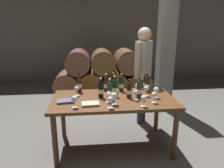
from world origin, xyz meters
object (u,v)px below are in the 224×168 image
(wine_bottle_7, at_px, (110,90))
(wine_glass_7, at_px, (109,95))
(wine_bottle_8, at_px, (121,84))
(wine_bottle_9, at_px, (129,90))
(wine_bottle_3, at_px, (106,84))
(wine_glass_1, at_px, (146,89))
(wine_glass_5, at_px, (156,90))
(wine_bottle_1, at_px, (113,83))
(wine_glass_10, at_px, (138,86))
(wine_glass_0, at_px, (114,96))
(wine_glass_4, at_px, (154,95))
(leather_ledger, at_px, (66,101))
(wine_bottle_6, at_px, (101,89))
(tasting_notebook, at_px, (90,104))
(wine_bottle_4, at_px, (139,89))
(wine_glass_2, at_px, (144,99))
(wine_glass_3, at_px, (77,89))
(wine_bottle_2, at_px, (114,87))
(wine_glass_9, at_px, (136,93))
(dining_table, at_px, (113,104))
(wine_bottle_0, at_px, (147,84))
(wine_bottle_10, at_px, (146,82))
(sommelier_presenting, at_px, (143,67))
(wine_glass_6, at_px, (110,100))

(wine_bottle_7, bearing_deg, wine_glass_7, -101.40)
(wine_bottle_8, distance_m, wine_bottle_9, 0.31)
(wine_bottle_3, xyz_separation_m, wine_bottle_7, (0.02, -0.36, 0.01))
(wine_glass_1, relative_size, wine_glass_5, 1.00)
(wine_bottle_9, height_order, wine_glass_7, wine_bottle_9)
(wine_bottle_1, height_order, wine_glass_10, wine_bottle_1)
(wine_glass_0, bearing_deg, wine_bottle_9, 45.53)
(wine_glass_4, bearing_deg, leather_ledger, 173.18)
(wine_bottle_6, bearing_deg, tasting_notebook, -118.45)
(wine_bottle_4, height_order, leather_ledger, wine_bottle_4)
(wine_glass_4, xyz_separation_m, tasting_notebook, (-0.83, 0.00, -0.09))
(wine_bottle_7, relative_size, wine_bottle_9, 1.07)
(wine_glass_2, relative_size, wine_glass_3, 1.00)
(wine_bottle_1, relative_size, wine_glass_1, 1.91)
(wine_bottle_8, bearing_deg, wine_glass_5, -38.86)
(wine_glass_4, bearing_deg, wine_glass_0, -178.55)
(wine_bottle_2, distance_m, wine_glass_3, 0.54)
(wine_bottle_8, bearing_deg, wine_glass_0, -107.51)
(wine_glass_9, bearing_deg, wine_bottle_7, 166.60)
(wine_bottle_2, xyz_separation_m, tasting_notebook, (-0.35, -0.32, -0.12))
(dining_table, xyz_separation_m, wine_bottle_7, (-0.06, -0.02, 0.22))
(wine_bottle_0, bearing_deg, wine_bottle_9, -142.88)
(wine_glass_2, distance_m, wine_glass_7, 0.46)
(wine_bottle_10, xyz_separation_m, wine_glass_2, (-0.21, -0.70, -0.02))
(wine_glass_2, bearing_deg, wine_glass_3, 149.93)
(wine_bottle_8, height_order, leather_ledger, wine_bottle_8)
(wine_bottle_0, relative_size, wine_glass_7, 2.05)
(wine_glass_2, relative_size, wine_glass_10, 0.90)
(wine_bottle_2, distance_m, sommelier_presenting, 0.88)
(wine_glass_5, relative_size, wine_glass_9, 1.07)
(wine_bottle_1, relative_size, leather_ledger, 1.34)
(wine_glass_2, xyz_separation_m, wine_glass_7, (-0.42, 0.19, -0.00))
(wine_bottle_4, bearing_deg, sommelier_presenting, 72.43)
(wine_glass_6, bearing_deg, leather_ledger, 155.18)
(wine_bottle_8, bearing_deg, wine_bottle_10, 7.05)
(wine_bottle_0, xyz_separation_m, sommelier_presenting, (0.06, 0.50, 0.16))
(wine_bottle_7, bearing_deg, wine_bottle_6, 147.88)
(wine_bottle_4, xyz_separation_m, wine_glass_0, (-0.38, -0.22, -0.02))
(wine_bottle_10, distance_m, tasting_notebook, 1.05)
(wine_bottle_6, bearing_deg, wine_glass_10, 10.66)
(wine_glass_3, bearing_deg, wine_bottle_7, -20.86)
(wine_glass_7, bearing_deg, wine_bottle_6, 114.49)
(wine_glass_1, bearing_deg, wine_bottle_6, 178.87)
(wine_glass_7, bearing_deg, wine_bottle_3, 89.59)
(wine_glass_3, xyz_separation_m, wine_glass_10, (0.90, 0.00, 0.01))
(wine_bottle_3, height_order, wine_bottle_8, wine_bottle_8)
(wine_bottle_0, height_order, leather_ledger, wine_bottle_0)
(wine_glass_0, height_order, wine_glass_4, wine_glass_0)
(leather_ledger, bearing_deg, wine_glass_7, -15.23)
(wine_bottle_9, xyz_separation_m, wine_glass_10, (0.16, 0.15, -0.01))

